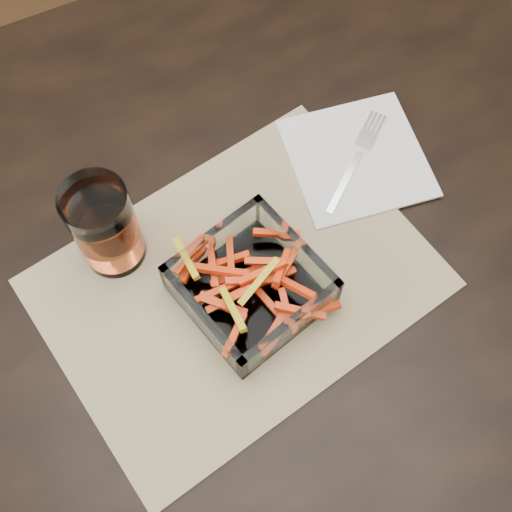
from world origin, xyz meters
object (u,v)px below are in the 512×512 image
object	(u,v)px
dining_table	(300,224)
tumbler	(106,228)
fork	(357,158)
glass_bowl	(251,286)

from	to	relation	value
dining_table	tumbler	size ratio (longest dim) A/B	12.05
dining_table	tumbler	world-z (taller)	tumbler
dining_table	fork	bearing A→B (deg)	8.55
fork	dining_table	bearing A→B (deg)	-119.23
glass_bowl	tumbler	size ratio (longest dim) A/B	1.36
dining_table	glass_bowl	xyz separation A→B (m)	(-0.12, -0.10, 0.11)
tumbler	fork	size ratio (longest dim) A/B	0.91
tumbler	fork	distance (m)	0.34
glass_bowl	fork	xyz separation A→B (m)	(0.21, 0.11, -0.02)
fork	tumbler	bearing A→B (deg)	-130.48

